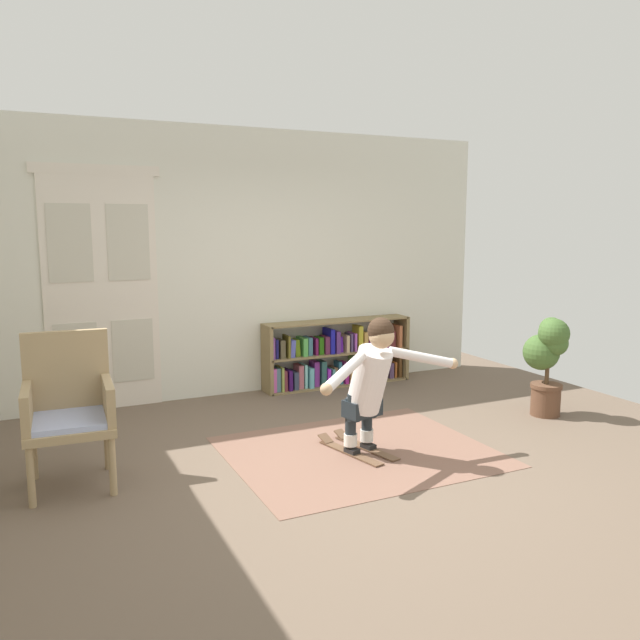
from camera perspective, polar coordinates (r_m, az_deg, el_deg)
name	(u,v)px	position (r m, az deg, el deg)	size (l,w,h in m)	color
ground_plane	(352,470)	(5.05, 2.89, -13.26)	(7.20, 7.20, 0.00)	brown
back_wall	(242,263)	(7.10, -7.02, 5.09)	(6.00, 0.10, 2.90)	silver
double_door	(102,289)	(6.74, -18.92, 2.62)	(1.22, 0.05, 2.45)	silver
rug	(359,451)	(5.43, 3.46, -11.64)	(2.12, 1.76, 0.01)	brown
bookshelf	(336,357)	(7.46, 1.45, -3.35)	(1.79, 0.30, 0.77)	olive
wicker_chair	(69,406)	(4.97, -21.54, -7.15)	(0.63, 0.63, 1.10)	tan
potted_plant	(547,356)	(6.65, 19.66, -3.01)	(0.36, 0.45, 0.97)	brown
skis_pair	(356,448)	(5.44, 3.26, -11.36)	(0.43, 0.78, 0.07)	brown
person_skier	(371,377)	(5.13, 4.60, -5.11)	(1.42, 0.72, 1.09)	white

